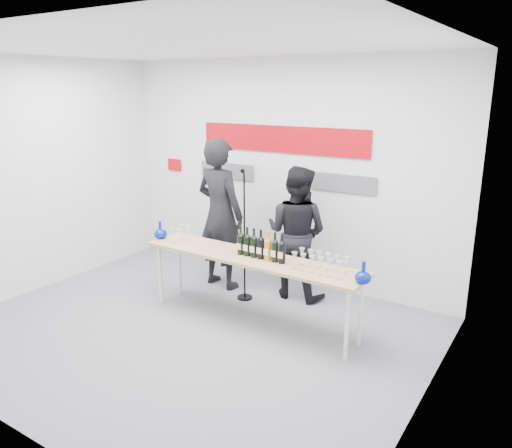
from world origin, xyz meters
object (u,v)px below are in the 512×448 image
at_px(mic_stand, 244,261).
at_px(tasting_table, 251,261).
at_px(presenter_right, 296,233).
at_px(presenter_left, 220,214).

bearing_deg(mic_stand, tasting_table, -28.24).
xyz_separation_m(presenter_right, mic_stand, (-0.49, -0.44, -0.33)).
bearing_deg(mic_stand, presenter_right, 63.10).
bearing_deg(presenter_right, tasting_table, 85.49).
distance_m(tasting_table, presenter_left, 1.23).
relative_size(tasting_table, presenter_right, 1.58).
relative_size(tasting_table, mic_stand, 1.59).
bearing_deg(presenter_left, tasting_table, 148.95).
bearing_deg(presenter_left, mic_stand, 164.09).
height_order(presenter_left, presenter_right, presenter_left).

